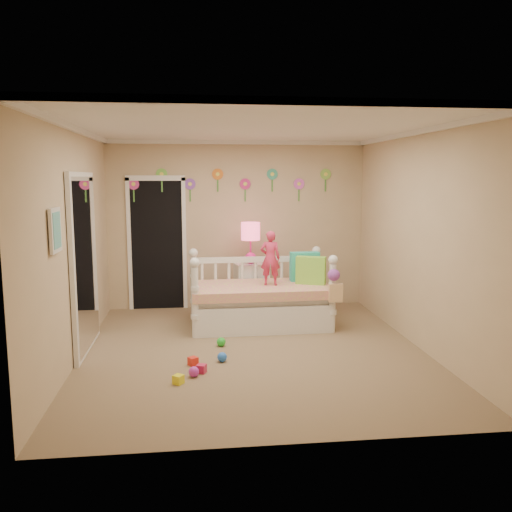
{
  "coord_description": "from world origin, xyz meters",
  "views": [
    {
      "loc": [
        -0.68,
        -6.03,
        2.04
      ],
      "look_at": [
        0.1,
        0.6,
        1.05
      ],
      "focal_mm": 37.28,
      "sensor_mm": 36.0,
      "label": 1
    }
  ],
  "objects": [
    {
      "name": "pillow_lime",
      "position": [
        0.92,
        1.06,
        0.77
      ],
      "size": [
        0.43,
        0.29,
        0.38
      ],
      "primitive_type": "cube",
      "rotation": [
        0.0,
        0.0,
        -0.38
      ],
      "color": "#88D942",
      "rests_on": "daybed"
    },
    {
      "name": "daybed",
      "position": [
        0.21,
        1.09,
        0.52
      ],
      "size": [
        1.92,
        1.06,
        1.04
      ],
      "primitive_type": null,
      "rotation": [
        0.0,
        0.0,
        0.02
      ],
      "color": "white",
      "rests_on": "floor"
    },
    {
      "name": "right_wall",
      "position": [
        2.0,
        0.0,
        1.3
      ],
      "size": [
        0.01,
        4.5,
        2.6
      ],
      "primitive_type": "cube",
      "color": "tan",
      "rests_on": "floor"
    },
    {
      "name": "crown_molding",
      "position": [
        0.0,
        0.0,
        2.57
      ],
      "size": [
        4.0,
        4.5,
        0.06
      ],
      "primitive_type": null,
      "color": "white",
      "rests_on": "ceiling"
    },
    {
      "name": "flower_decals",
      "position": [
        -0.09,
        2.24,
        1.94
      ],
      "size": [
        3.4,
        0.02,
        0.5
      ],
      "primitive_type": null,
      "color": "#B2668C",
      "rests_on": "back_wall"
    },
    {
      "name": "wall_picture",
      "position": [
        -1.97,
        -0.9,
        1.55
      ],
      "size": [
        0.05,
        0.34,
        0.42
      ],
      "primitive_type": "cube",
      "color": "white",
      "rests_on": "left_wall"
    },
    {
      "name": "table_lamp",
      "position": [
        0.16,
        1.81,
        1.17
      ],
      "size": [
        0.28,
        0.28,
        0.62
      ],
      "color": "#EA1F8F",
      "rests_on": "nightstand"
    },
    {
      "name": "toy_scatter",
      "position": [
        -0.55,
        -0.32,
        0.06
      ],
      "size": [
        0.9,
        1.36,
        0.11
      ],
      "primitive_type": null,
      "rotation": [
        0.0,
        0.0,
        0.08
      ],
      "color": "#996666",
      "rests_on": "floor"
    },
    {
      "name": "floor",
      "position": [
        0.0,
        0.0,
        0.0
      ],
      "size": [
        4.0,
        4.5,
        0.01
      ],
      "primitive_type": "cube",
      "color": "#7F684C",
      "rests_on": "ground"
    },
    {
      "name": "child",
      "position": [
        0.35,
        1.05,
        0.95
      ],
      "size": [
        0.3,
        0.22,
        0.75
      ],
      "primitive_type": "imported",
      "rotation": [
        0.0,
        0.0,
        3.0
      ],
      "color": "#D63058",
      "rests_on": "daybed"
    },
    {
      "name": "nightstand",
      "position": [
        0.16,
        1.81,
        0.38
      ],
      "size": [
        0.5,
        0.41,
        0.76
      ],
      "primitive_type": "cube",
      "rotation": [
        0.0,
        0.0,
        0.15
      ],
      "color": "white",
      "rests_on": "floor"
    },
    {
      "name": "pillow_turquoise",
      "position": [
        0.88,
        1.3,
        0.78
      ],
      "size": [
        0.42,
        0.15,
        0.41
      ],
      "primitive_type": "cube",
      "rotation": [
        0.0,
        0.0,
        0.02
      ],
      "color": "#23B099",
      "rests_on": "daybed"
    },
    {
      "name": "back_wall",
      "position": [
        0.0,
        2.25,
        1.3
      ],
      "size": [
        4.0,
        0.01,
        2.6
      ],
      "primitive_type": "cube",
      "color": "tan",
      "rests_on": "floor"
    },
    {
      "name": "mirror_closet",
      "position": [
        -1.96,
        0.3,
        1.05
      ],
      "size": [
        0.07,
        1.3,
        2.1
      ],
      "primitive_type": "cube",
      "color": "white",
      "rests_on": "left_wall"
    },
    {
      "name": "closet_doorway",
      "position": [
        -1.25,
        2.23,
        1.03
      ],
      "size": [
        0.9,
        0.04,
        2.07
      ],
      "primitive_type": "cube",
      "color": "black",
      "rests_on": "back_wall"
    },
    {
      "name": "left_wall",
      "position": [
        -2.0,
        0.0,
        1.3
      ],
      "size": [
        0.01,
        4.5,
        2.6
      ],
      "primitive_type": "cube",
      "color": "tan",
      "rests_on": "floor"
    },
    {
      "name": "ceiling",
      "position": [
        0.0,
        0.0,
        2.6
      ],
      "size": [
        4.0,
        4.5,
        0.01
      ],
      "primitive_type": "cube",
      "color": "white",
      "rests_on": "floor"
    },
    {
      "name": "hanging_bag",
      "position": [
        1.12,
        0.59,
        0.63
      ],
      "size": [
        0.2,
        0.16,
        0.36
      ],
      "primitive_type": null,
      "color": "beige",
      "rests_on": "daybed"
    }
  ]
}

